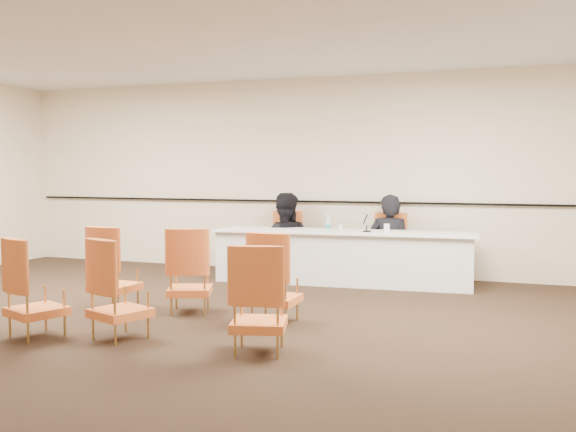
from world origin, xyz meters
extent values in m
plane|color=black|center=(0.00, 0.00, 0.00)|extent=(10.00, 10.00, 0.00)
plane|color=silver|center=(0.00, 0.00, 3.00)|extent=(10.00, 10.00, 0.00)
cube|color=beige|center=(0.00, 4.00, 1.50)|extent=(10.00, 0.04, 3.00)
cube|color=black|center=(0.00, 3.96, 1.10)|extent=(9.80, 0.04, 0.03)
imported|color=black|center=(1.40, 3.75, 0.37)|extent=(0.67, 0.48, 1.72)
imported|color=black|center=(-0.19, 3.64, 0.37)|extent=(1.01, 0.89, 1.74)
cube|color=white|center=(1.29, 3.16, 0.73)|extent=(0.34, 0.28, 0.00)
cylinder|color=silver|center=(0.85, 3.05, 0.78)|extent=(0.07, 0.07, 0.10)
cylinder|color=white|center=(1.48, 3.10, 0.79)|extent=(0.09, 0.09, 0.13)
camera|label=1|loc=(3.15, -5.48, 1.57)|focal=40.00mm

